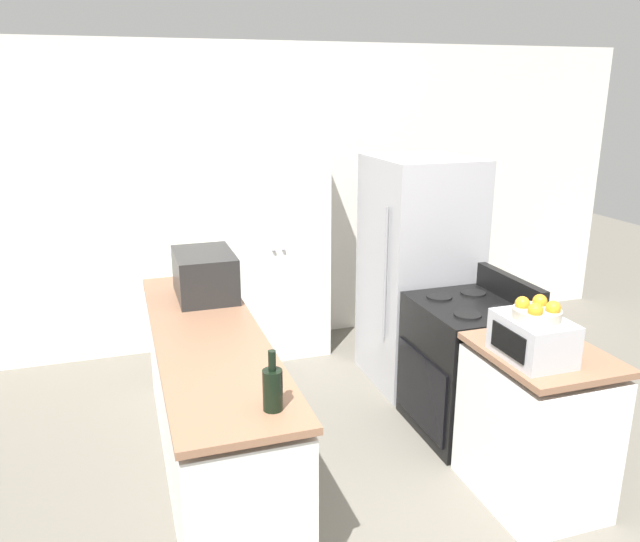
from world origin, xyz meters
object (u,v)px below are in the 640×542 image
at_px(refrigerator, 418,273).
at_px(toaster_oven, 533,338).
at_px(microwave, 205,275).
at_px(fruit_bowl, 537,311).
at_px(pantry_cabinet, 270,242).
at_px(stove, 466,366).
at_px(wine_bottle, 273,388).

bearing_deg(refrigerator, toaster_oven, -96.34).
bearing_deg(microwave, toaster_oven, -46.32).
relative_size(refrigerator, fruit_bowl, 7.23).
bearing_deg(pantry_cabinet, fruit_bowl, -73.05).
distance_m(stove, toaster_oven, 1.00).
height_order(microwave, fruit_bowl, fruit_bowl).
bearing_deg(toaster_oven, refrigerator, 83.66).
bearing_deg(stove, pantry_cabinet, 118.46).
height_order(refrigerator, microwave, refrigerator).
bearing_deg(wine_bottle, toaster_oven, 4.02).
height_order(stove, fruit_bowl, fruit_bowl).
bearing_deg(stove, microwave, 156.63).
distance_m(microwave, toaster_oven, 2.10).
bearing_deg(pantry_cabinet, stove, -61.54).
bearing_deg(fruit_bowl, wine_bottle, -176.29).
distance_m(refrigerator, fruit_bowl, 1.67).
height_order(wine_bottle, toaster_oven, wine_bottle).
bearing_deg(microwave, fruit_bowl, -46.37).
bearing_deg(microwave, stove, -23.37).
bearing_deg(toaster_oven, stove, 79.81).
distance_m(microwave, wine_bottle, 1.61).
relative_size(pantry_cabinet, stove, 1.86).
height_order(refrigerator, fruit_bowl, refrigerator).
distance_m(refrigerator, toaster_oven, 1.64).
distance_m(microwave, fruit_bowl, 2.11).
bearing_deg(stove, fruit_bowl, -99.80).
bearing_deg(toaster_oven, pantry_cabinet, 106.90).
distance_m(pantry_cabinet, refrigerator, 1.29).
relative_size(stove, wine_bottle, 3.83).
relative_size(stove, toaster_oven, 2.65).
bearing_deg(stove, toaster_oven, -100.19).
bearing_deg(refrigerator, fruit_bowl, -96.16).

